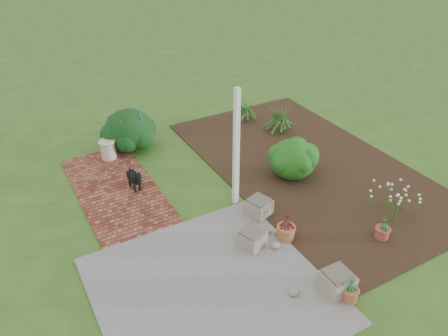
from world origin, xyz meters
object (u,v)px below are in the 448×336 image
cream_ceramic_urn (108,150)px  evergreen_shrub (293,158)px  black_dog (135,178)px  stone_trough_near (337,282)px

cream_ceramic_urn → evergreen_shrub: (3.35, -2.73, 0.20)m
cream_ceramic_urn → evergreen_shrub: evergreen_shrub is taller
black_dog → stone_trough_near: bearing=-71.6°
black_dog → cream_ceramic_urn: bearing=89.3°
stone_trough_near → cream_ceramic_urn: (-1.93, 5.79, 0.07)m
stone_trough_near → evergreen_shrub: evergreen_shrub is taller
cream_ceramic_urn → black_dog: bearing=-85.9°
black_dog → cream_ceramic_urn: 1.57m
stone_trough_near → black_dog: bearing=113.2°
stone_trough_near → black_dog: 4.61m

